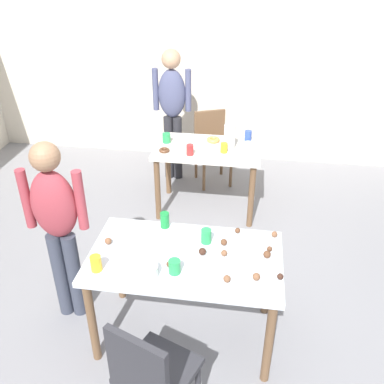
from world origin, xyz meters
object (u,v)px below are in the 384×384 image
object	(u,v)px
soda_can	(165,220)
chair_near_table	(150,373)
pitcher_far	(229,137)
dining_table_near	(185,267)
dining_table_far	(207,157)
person_girl_near	(57,220)
chair_far_table	(212,143)
person_adult_far	(172,104)
mixing_bowl	(145,271)

from	to	relation	value
soda_can	chair_near_table	bearing A→B (deg)	-83.29
pitcher_far	chair_near_table	bearing A→B (deg)	-95.51
dining_table_near	dining_table_far	world-z (taller)	same
person_girl_near	soda_can	bearing A→B (deg)	16.92
dining_table_near	pitcher_far	bearing A→B (deg)	84.72
chair_near_table	chair_far_table	world-z (taller)	same
dining_table_far	chair_near_table	bearing A→B (deg)	-90.52
chair_far_table	chair_near_table	bearing A→B (deg)	-89.95
dining_table_near	chair_far_table	xyz separation A→B (m)	(-0.08, 2.49, -0.16)
chair_far_table	person_girl_near	distance (m)	2.57
dining_table_near	chair_near_table	bearing A→B (deg)	-96.06
person_adult_far	chair_near_table	bearing A→B (deg)	-81.56
soda_can	pitcher_far	world-z (taller)	pitcher_far
dining_table_near	mixing_bowl	size ratio (longest dim) A/B	7.97
dining_table_near	person_girl_near	xyz separation A→B (m)	(-0.93, 0.09, 0.23)
chair_near_table	person_adult_far	bearing A→B (deg)	98.44
chair_far_table	soda_can	world-z (taller)	soda_can
dining_table_near	person_adult_far	bearing A→B (deg)	102.67
chair_far_table	soda_can	size ratio (longest dim) A/B	7.13
dining_table_near	dining_table_far	size ratio (longest dim) A/B	1.19
dining_table_near	person_adult_far	xyz separation A→B (m)	(-0.56, 2.48, 0.31)
dining_table_far	pitcher_far	distance (m)	0.33
chair_far_table	dining_table_near	bearing A→B (deg)	-88.11
pitcher_far	dining_table_far	bearing A→B (deg)	178.47
chair_near_table	person_adult_far	xyz separation A→B (m)	(-0.48, 3.23, 0.46)
chair_far_table	person_girl_near	world-z (taller)	person_girl_near
chair_far_table	person_adult_far	world-z (taller)	person_adult_far
chair_near_table	person_adult_far	size ratio (longest dim) A/B	0.55
dining_table_far	person_girl_near	size ratio (longest dim) A/B	0.74
dining_table_near	chair_far_table	world-z (taller)	chair_far_table
mixing_bowl	chair_near_table	bearing A→B (deg)	-74.79
dining_table_far	mixing_bowl	bearing A→B (deg)	-94.57
chair_near_table	pitcher_far	world-z (taller)	pitcher_far
chair_far_table	person_girl_near	bearing A→B (deg)	-109.56
pitcher_far	mixing_bowl	bearing A→B (deg)	-100.74
dining_table_near	soda_can	world-z (taller)	soda_can
chair_far_table	pitcher_far	distance (m)	0.83
chair_near_table	chair_far_table	bearing A→B (deg)	90.05
chair_near_table	person_girl_near	size ratio (longest dim) A/B	0.59
soda_can	pitcher_far	size ratio (longest dim) A/B	0.47
person_girl_near	pitcher_far	world-z (taller)	person_girl_near
chair_near_table	pitcher_far	xyz separation A→B (m)	(0.24, 2.54, 0.38)
chair_near_table	soda_can	distance (m)	1.11
chair_far_table	mixing_bowl	size ratio (longest dim) A/B	5.30
dining_table_near	person_adult_far	world-z (taller)	person_adult_far
mixing_bowl	soda_can	world-z (taller)	soda_can
dining_table_near	person_girl_near	world-z (taller)	person_girl_near
dining_table_far	mixing_bowl	xyz separation A→B (m)	(-0.16, -2.03, 0.15)
person_adult_far	dining_table_near	bearing A→B (deg)	-77.33
dining_table_far	pitcher_far	xyz separation A→B (m)	(0.22, -0.01, 0.24)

